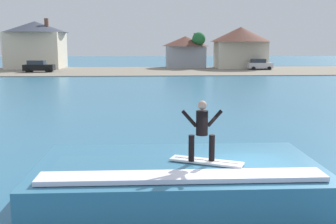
% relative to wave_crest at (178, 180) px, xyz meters
% --- Properties ---
extents(ground_plane, '(260.00, 260.00, 0.00)m').
position_rel_wave_crest_xyz_m(ground_plane, '(1.85, -0.51, -0.57)').
color(ground_plane, teal).
extents(wave_crest, '(7.94, 4.39, 1.22)m').
position_rel_wave_crest_xyz_m(wave_crest, '(0.00, 0.00, 0.00)').
color(wave_crest, teal).
rests_on(wave_crest, ground_plane).
extents(surfboard, '(2.02, 1.24, 0.06)m').
position_rel_wave_crest_xyz_m(surfboard, '(0.74, -0.42, 0.68)').
color(surfboard, white).
rests_on(surfboard, wave_crest).
extents(surfer, '(1.12, 0.32, 1.65)m').
position_rel_wave_crest_xyz_m(surfer, '(0.60, -0.45, 1.62)').
color(surfer, black).
rests_on(surfer, surfboard).
extents(shoreline_bank, '(120.00, 20.29, 0.10)m').
position_rel_wave_crest_xyz_m(shoreline_bank, '(1.85, 53.58, -0.53)').
color(shoreline_bank, gray).
rests_on(shoreline_bank, ground_plane).
extents(car_near_shore, '(4.52, 2.17, 1.86)m').
position_rel_wave_crest_xyz_m(car_near_shore, '(-17.47, 51.29, 0.37)').
color(car_near_shore, black).
rests_on(car_near_shore, ground_plane).
extents(car_far_shore, '(4.03, 2.15, 1.86)m').
position_rel_wave_crest_xyz_m(car_far_shore, '(17.70, 55.38, 0.37)').
color(car_far_shore, silver).
rests_on(car_far_shore, ground_plane).
extents(house_with_chimney, '(11.36, 11.36, 8.60)m').
position_rel_wave_crest_xyz_m(house_with_chimney, '(-20.37, 61.32, 3.98)').
color(house_with_chimney, beige).
rests_on(house_with_chimney, ground_plane).
extents(house_gabled_white, '(10.68, 10.68, 7.22)m').
position_rel_wave_crest_xyz_m(house_gabled_white, '(15.40, 59.70, 3.80)').
color(house_gabled_white, beige).
rests_on(house_gabled_white, ground_plane).
extents(house_small_cottage, '(8.48, 8.48, 6.17)m').
position_rel_wave_crest_xyz_m(house_small_cottage, '(5.91, 61.82, 2.66)').
color(house_small_cottage, '#9EA3AD').
rests_on(house_small_cottage, ground_plane).
extents(tree_tall_bare, '(2.31, 2.31, 6.29)m').
position_rel_wave_crest_xyz_m(tree_tall_bare, '(8.00, 59.51, 4.39)').
color(tree_tall_bare, brown).
rests_on(tree_tall_bare, ground_plane).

